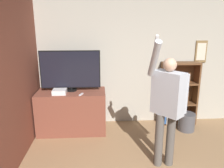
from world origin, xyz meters
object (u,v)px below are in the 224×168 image
bookshelf (174,94)px  waste_bin (186,122)px  person (167,103)px  game_console (60,92)px  television (70,70)px

bookshelf → waste_bin: bookshelf is taller
bookshelf → waste_bin: 0.64m
bookshelf → person: size_ratio=0.68×
game_console → waste_bin: bearing=0.5°
bookshelf → waste_bin: bearing=-65.9°
television → waste_bin: size_ratio=3.20×
person → television: bearing=-170.0°
game_console → bookshelf: 2.47m
game_console → person: person is taller
game_console → person: 2.10m
bookshelf → person: 1.69m
bookshelf → person: (-0.65, -1.51, 0.37)m
television → game_console: size_ratio=4.56×
game_console → television: bearing=45.2°
television → person: person is taller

